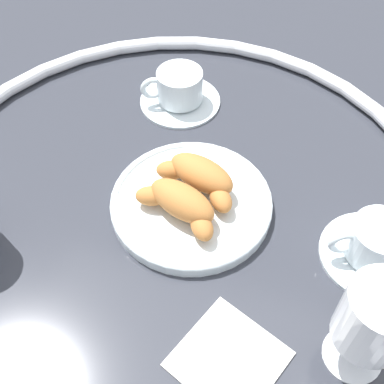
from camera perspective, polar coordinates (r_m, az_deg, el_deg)
ground_plane at (r=0.71m, az=-2.02°, el=-1.30°), size 2.20×2.20×0.00m
table_chrome_rim at (r=0.70m, az=-2.05°, el=-0.69°), size 0.77×0.77×0.02m
pastry_plate at (r=0.70m, az=-0.00°, el=-1.02°), size 0.23×0.23×0.02m
croissant_large at (r=0.69m, az=0.95°, el=1.84°), size 0.13×0.09×0.04m
croissant_small at (r=0.66m, az=-1.32°, el=-1.31°), size 0.13×0.09×0.04m
coffee_cup_near at (r=0.68m, az=20.29°, el=-5.70°), size 0.14×0.14×0.06m
coffee_cup_far at (r=0.84m, az=-1.49°, el=11.61°), size 0.14×0.14×0.06m
juice_glass_left at (r=0.54m, az=20.24°, el=-13.68°), size 0.08×0.08×0.14m
folded_napkin at (r=0.60m, az=4.23°, el=-18.52°), size 0.14×0.14×0.01m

